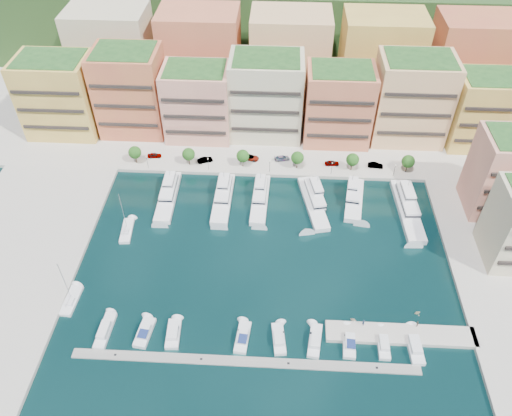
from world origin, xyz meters
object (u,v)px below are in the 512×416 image
object	(u,v)px
cruiser_7	(349,342)
cruiser_9	(414,346)
tree_1	(189,154)
car_4	(332,163)
cruiser_1	(144,333)
tender_3	(417,313)
cruiser_0	(105,331)
lamppost_2	(270,164)
car_5	(375,165)
cruiser_5	(279,339)
yacht_2	(223,196)
yacht_1	(168,194)
cruiser_2	(173,334)
tree_0	(135,152)
car_0	(154,155)
yacht_3	(260,196)
yacht_4	(313,201)
tree_4	(353,160)
car_2	(251,157)
tree_2	(243,156)
tree_5	(408,161)
cruiser_8	(383,344)
person_1	(417,324)
yacht_5	(354,197)
yacht_6	(407,207)
car_1	(205,160)
lamppost_1	(208,162)
car_3	(282,158)
sailboat_2	(127,231)
sailboat_0	(71,301)
tender_1	(353,320)
cruiser_4	(243,337)
tree_3	(297,158)
lamppost_4	(395,168)
person_0	(363,322)
lamppost_0	(147,160)
cruiser_6	(315,341)

from	to	relation	value
cruiser_7	cruiser_9	world-z (taller)	cruiser_7
tree_1	car_4	bearing A→B (deg)	2.69
cruiser_1	tender_3	distance (m)	60.26
cruiser_9	cruiser_0	bearing A→B (deg)	-180.00
lamppost_2	car_5	xyz separation A→B (m)	(31.29, 3.88, -2.09)
cruiser_1	cruiser_5	size ratio (longest dim) A/B	0.98
yacht_2	yacht_1	bearing A→B (deg)	-179.49
cruiser_2	car_4	world-z (taller)	car_4
tree_0	car_0	size ratio (longest dim) A/B	1.36
yacht_3	yacht_4	xyz separation A→B (m)	(14.63, -0.78, -0.12)
tree_4	car_2	world-z (taller)	tree_4
tree_2	tree_5	xyz separation A→B (m)	(48.00, 0.00, 0.00)
cruiser_8	tree_0	bearing A→B (deg)	138.63
tree_2	car_4	distance (m)	26.71
lamppost_2	cruiser_8	bearing A→B (deg)	-65.06
tree_2	person_1	world-z (taller)	tree_2
yacht_5	tree_0	bearing A→B (deg)	169.02
tree_0	cruiser_2	xyz separation A→B (m)	(21.26, -58.08, -4.20)
cruiser_2	yacht_6	bearing A→B (deg)	36.94
car_1	yacht_1	bearing A→B (deg)	128.72
lamppost_1	car_1	size ratio (longest dim) A/B	0.92
yacht_5	cruiser_0	size ratio (longest dim) A/B	1.92
yacht_3	car_3	size ratio (longest dim) A/B	4.21
cruiser_8	car_2	size ratio (longest dim) A/B	1.47
tree_5	sailboat_2	distance (m)	81.37
sailboat_0	car_5	xyz separation A→B (m)	(74.83, 52.16, 1.42)
tender_1	cruiser_4	bearing A→B (deg)	125.41
yacht_1	yacht_5	size ratio (longest dim) A/B	1.16
yacht_4	cruiser_4	bearing A→B (deg)	-110.38
tree_1	tree_3	xyz separation A→B (m)	(32.00, 0.00, 0.00)
lamppost_4	sailboat_2	world-z (taller)	sailboat_2
tree_1	tree_5	world-z (taller)	same
tree_5	car_2	bearing A→B (deg)	175.72
yacht_3	cruiser_8	bearing A→B (deg)	-57.76
yacht_1	tender_1	bearing A→B (deg)	-38.54
cruiser_4	lamppost_1	bearing A→B (deg)	104.26
tender_1	car_3	xyz separation A→B (m)	(-16.62, 55.85, 1.31)
tree_5	car_5	size ratio (longest dim) A/B	1.27
car_4	tender_1	bearing A→B (deg)	176.96
yacht_2	car_5	distance (m)	46.39
yacht_1	car_4	world-z (taller)	yacht_1
cruiser_2	car_1	size ratio (longest dim) A/B	1.61
tree_0	yacht_5	xyz separation A→B (m)	(63.83, -12.38, -3.53)
yacht_1	car_2	xyz separation A→B (m)	(21.92, 17.35, 0.62)
sailboat_0	person_0	distance (m)	65.71
lamppost_0	car_2	distance (m)	30.67
cruiser_6	person_1	distance (m)	22.50
lamppost_2	yacht_1	size ratio (longest dim) A/B	0.21
tree_2	car_3	size ratio (longest dim) A/B	1.20
cruiser_1	sailboat_0	xyz separation A→B (m)	(-18.54, 7.51, -0.25)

